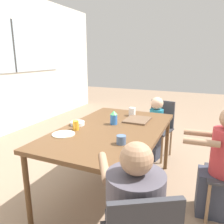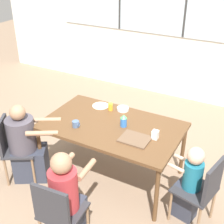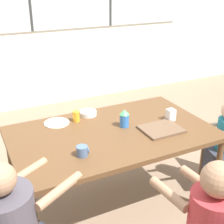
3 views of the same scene
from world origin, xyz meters
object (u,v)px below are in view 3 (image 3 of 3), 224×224
at_px(coffee_mug, 82,151).
at_px(sippy_cup, 124,118).
at_px(milk_carton_small, 171,115).
at_px(juice_glass, 76,116).
at_px(bowl_white_shallow, 88,113).
at_px(person_toddler, 223,149).

height_order(coffee_mug, sippy_cup, sippy_cup).
bearing_deg(coffee_mug, milk_carton_small, 12.88).
relative_size(coffee_mug, juice_glass, 0.90).
xyz_separation_m(milk_carton_small, bowl_white_shallow, (-0.63, 0.43, -0.03)).
bearing_deg(coffee_mug, bowl_white_shallow, 64.39).
relative_size(person_toddler, juice_glass, 9.51).
height_order(coffee_mug, juice_glass, juice_glass).
distance_m(coffee_mug, sippy_cup, 0.58).
xyz_separation_m(coffee_mug, sippy_cup, (0.50, 0.29, 0.04)).
height_order(person_toddler, bowl_white_shallow, person_toddler).
relative_size(milk_carton_small, bowl_white_shallow, 0.68).
height_order(sippy_cup, juice_glass, sippy_cup).
relative_size(sippy_cup, milk_carton_small, 1.50).
bearing_deg(sippy_cup, milk_carton_small, -9.45).
height_order(milk_carton_small, bowl_white_shallow, milk_carton_small).
height_order(person_toddler, milk_carton_small, person_toddler).
bearing_deg(sippy_cup, bowl_white_shallow, 118.01).
bearing_deg(bowl_white_shallow, sippy_cup, -61.99).
relative_size(coffee_mug, bowl_white_shallow, 0.58).
relative_size(person_toddler, sippy_cup, 6.01).
bearing_deg(coffee_mug, sippy_cup, 29.83).
bearing_deg(person_toddler, sippy_cup, 86.01).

